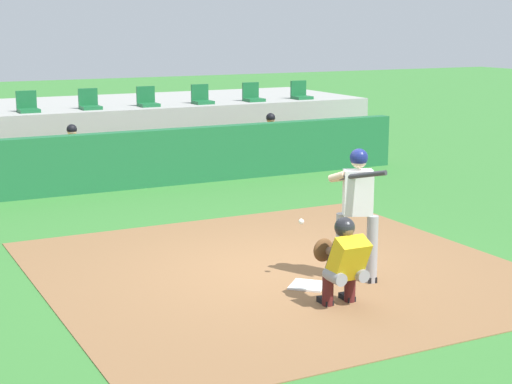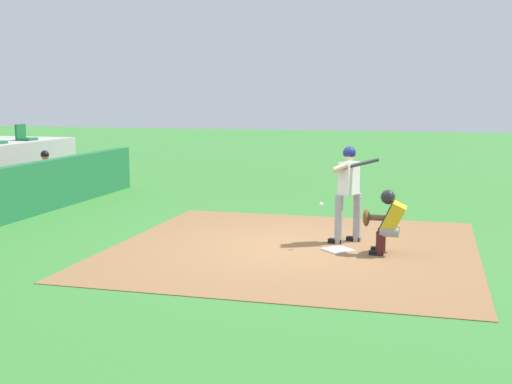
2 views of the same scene
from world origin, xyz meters
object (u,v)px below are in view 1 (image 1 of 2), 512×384
Objects in this scene: stadium_seat_4 at (90,103)px; batter_at_plate at (357,206)px; stadium_seat_6 at (202,98)px; stadium_seat_7 at (253,96)px; dugout_player_3 at (273,140)px; home_plate at (308,285)px; stadium_seat_5 at (147,101)px; catcher_crouched at (343,259)px; stadium_seat_8 at (301,94)px; stadium_seat_3 at (28,106)px; dugout_player_2 at (74,154)px.

batter_at_plate is at bearing -86.14° from stadium_seat_4.
stadium_seat_6 and stadium_seat_7 have the same top height.
dugout_player_3 is (3.16, 8.22, -0.36)m from batter_at_plate.
stadium_seat_5 is at bearing 81.92° from home_plate.
dugout_player_3 is at bearing -103.36° from stadium_seat_7.
stadium_seat_8 is at bearing 62.30° from catcher_crouched.
stadium_seat_3 is 1.44m from stadium_seat_4.
dugout_player_2 is at bearing -75.98° from stadium_seat_3.
dugout_player_2 is 7.07m from stadium_seat_8.
home_plate is 0.92× the size of stadium_seat_8.
stadium_seat_6 is at bearing 180.00° from stadium_seat_8.
stadium_seat_3 and stadium_seat_6 have the same top height.
dugout_player_2 and dugout_player_3 have the same top height.
stadium_seat_3 is at bearing 180.00° from stadium_seat_4.
stadium_seat_5 is at bearing 180.00° from stadium_seat_8.
catcher_crouched is at bearing -90.02° from stadium_seat_4.
dugout_player_3 is (4.79, 0.00, 0.00)m from dugout_player_2.
stadium_seat_5 and stadium_seat_8 have the same top height.
stadium_seat_8 is (5.09, 10.25, 0.50)m from batter_at_plate.
dugout_player_3 is (3.85, 8.14, 0.65)m from home_plate.
batter_at_plate reaches higher than catcher_crouched.
stadium_seat_3 is 1.00× the size of stadium_seat_6.
catcher_crouched is 12.47m from stadium_seat_8.
stadium_seat_6 is (2.89, 10.18, 1.51)m from home_plate.
stadium_seat_8 is (7.22, 0.00, 0.00)m from stadium_seat_3.
stadium_seat_5 reaches higher than home_plate.
stadium_seat_4 is at bearing 180.00° from stadium_seat_5.
stadium_seat_7 is 1.00× the size of stadium_seat_8.
stadium_seat_4 is 1.44m from stadium_seat_5.
stadium_seat_7 is (5.78, 0.00, 0.00)m from stadium_seat_3.
stadium_seat_4 is 1.00× the size of stadium_seat_5.
catcher_crouched is 3.17× the size of stadium_seat_7.
dugout_player_3 is at bearing 66.76° from catcher_crouched.
stadium_seat_7 reaches higher than dugout_player_3.
stadium_seat_6 is (2.89, 0.00, 0.00)m from stadium_seat_4.
stadium_seat_7 is at bearing 66.94° from home_plate.
stadium_seat_7 is 1.44m from stadium_seat_8.
stadium_seat_5 is 1.00× the size of stadium_seat_6.
stadium_seat_6 reaches higher than home_plate.
stadium_seat_8 reaches higher than dugout_player_2.
stadium_seat_8 is at bearing 0.00° from stadium_seat_4.
stadium_seat_6 is at bearing 0.00° from stadium_seat_4.
dugout_player_2 is at bearing -151.99° from stadium_seat_6.
stadium_seat_3 is at bearing 101.77° from batter_at_plate.
stadium_seat_7 is (4.34, 11.01, 0.93)m from catcher_crouched.
stadium_seat_3 is at bearing 180.00° from stadium_seat_7.
stadium_seat_7 is (3.64, 10.25, 0.50)m from batter_at_plate.
catcher_crouched is at bearing -111.50° from stadium_seat_7.
batter_at_plate is at bearing -111.02° from dugout_player_3.
stadium_seat_5 reaches higher than dugout_player_3.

